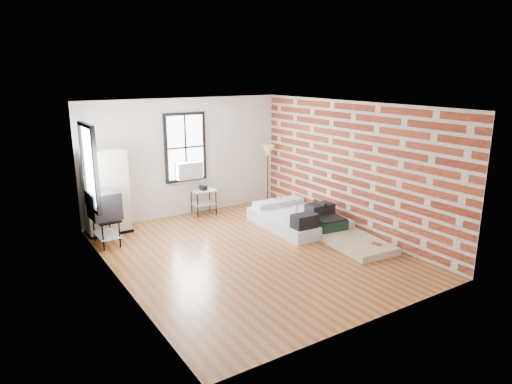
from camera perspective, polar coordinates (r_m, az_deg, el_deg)
ground at (r=8.87m, az=-0.52°, el=-7.61°), size 6.00×6.00×0.00m
room_shell at (r=8.79m, az=-0.52°, el=4.01°), size 5.02×6.02×2.80m
mattress_main at (r=10.36m, az=5.36°, el=-3.26°), size 1.58×2.11×0.66m
mattress_bare at (r=9.55m, az=11.27°, el=-5.50°), size 1.10×1.85×0.38m
wardrobe at (r=10.19m, az=-18.26°, el=-0.02°), size 0.93×0.54×1.82m
side_table at (r=11.12m, az=-6.58°, el=-0.33°), size 0.57×0.46×0.73m
floor_lamp at (r=11.77m, az=1.49°, el=4.76°), size 0.33×0.33×1.56m
tv_stand at (r=9.53m, az=-18.39°, el=-1.74°), size 0.57×0.79×1.10m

